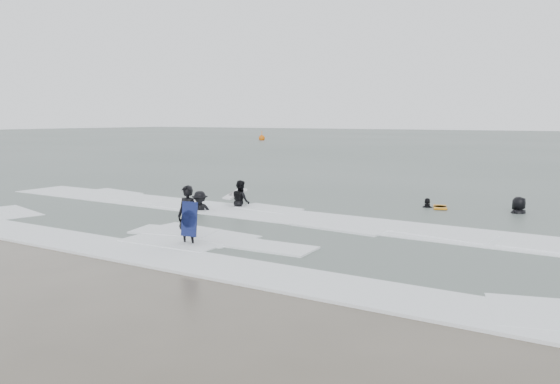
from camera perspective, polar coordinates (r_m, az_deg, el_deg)
The scene contains 10 objects.
ground at distance 14.93m, azimuth -10.33°, elevation -6.37°, with size 320.00×320.00×0.00m, color brown.
sea at distance 91.25m, azimuth 26.02°, elevation 4.70°, with size 320.00×320.00×0.00m, color #47544C.
surfer_centre at distance 15.76m, azimuth -9.55°, elevation -5.61°, with size 0.64×0.42×1.76m, color black.
surfer_wading at distance 22.00m, azimuth -4.10°, elevation -1.73°, with size 0.83×0.64×1.70m, color black.
surfer_breaker at distance 21.25m, azimuth -8.35°, elevation -2.13°, with size 1.09×0.63×1.68m, color black.
surfer_right_near at distance 22.67m, azimuth 15.16°, elevation -1.70°, with size 0.93×0.39×1.58m, color black.
surfer_right_far at distance 22.42m, azimuth 23.66°, elevation -2.19°, with size 0.90×0.58×1.84m, color black.
surf_foam at distance 17.75m, azimuth -2.24°, elevation -3.87°, with size 30.03×9.06×0.09m.
bodyboards at distance 19.68m, azimuth 2.08°, elevation -1.37°, with size 8.04×10.91×1.25m.
buoy at distance 89.11m, azimuth -1.91°, elevation 5.65°, with size 1.00×1.00×1.65m.
Camera 1 is at (9.83, -10.65, 3.60)m, focal length 35.00 mm.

